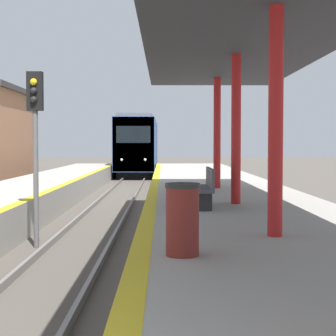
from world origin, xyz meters
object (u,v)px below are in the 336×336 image
Objects in this scene: train at (139,146)px; bench at (205,187)px; signal_mid at (35,124)px; trash_bin at (182,219)px.

train is 9.82× the size of bench.
train is 4.16× the size of signal_mid.
signal_mid reaches higher than trash_bin.
train is at bearing 95.18° from bench.
trash_bin is at bearing -86.65° from train.
train reaches higher than signal_mid.
trash_bin is at bearing -60.38° from signal_mid.
signal_mid is at bearing 178.54° from bench.
train is 32.30m from signal_mid.
train is 32.52m from bench.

